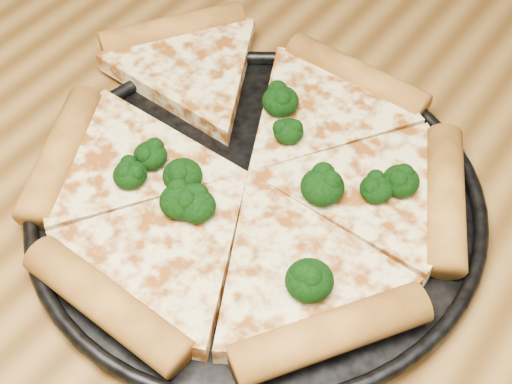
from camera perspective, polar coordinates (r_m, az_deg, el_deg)
The scene contains 3 objects.
pizza_pan at distance 0.55m, azimuth 0.00°, elevation -0.58°, with size 0.33×0.33×0.02m.
pizza at distance 0.56m, azimuth -0.88°, elevation 1.85°, with size 0.37×0.33×0.03m.
broccoli_florets at distance 0.53m, azimuth -0.20°, elevation 0.71°, with size 0.19×0.16×0.02m.
Camera 1 is at (0.09, -0.24, 1.17)m, focal length 52.55 mm.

